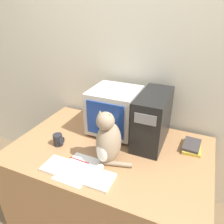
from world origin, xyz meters
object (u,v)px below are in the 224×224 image
Objects in this scene: keyboard at (77,172)px; mug at (58,140)px; crt_monitor at (114,110)px; book_stack at (192,146)px; computer_tower at (153,119)px; cat at (108,141)px; pen at (79,160)px.

mug is at bearing 144.40° from keyboard.
crt_monitor is 4.12× the size of mug.
computer_tower is at bearing -176.27° from book_stack.
cat reaches higher than pen.
pen is 1.68× the size of mug.
computer_tower is 1.17× the size of cat.
cat is at bearing -119.40° from computer_tower.
cat reaches higher than crt_monitor.
cat is (0.12, -0.39, -0.03)m from crt_monitor.
pen is (-0.39, -0.44, -0.20)m from computer_tower.
computer_tower is 2.28× the size of book_stack.
book_stack reaches higher than pen.
computer_tower is 2.98× the size of pen.
computer_tower reaches higher than crt_monitor.
mug is at bearing -159.31° from book_stack.
mug reaches higher than keyboard.
keyboard is at bearing -91.33° from crt_monitor.
mug reaches higher than book_stack.
keyboard is 2.41× the size of book_stack.
computer_tower reaches higher than pen.
crt_monitor is 1.87× the size of book_stack.
cat is at bearing 21.91° from pen.
mug is (-0.30, 0.22, 0.04)m from keyboard.
computer_tower is (0.33, -0.03, 0.01)m from crt_monitor.
pen is (-0.19, -0.08, -0.17)m from cat.
book_stack is 0.84m from pen.
pen is at bearing -98.13° from crt_monitor.
crt_monitor reaches higher than pen.
pen is at bearing -149.69° from cat.
crt_monitor is 0.66m from book_stack.
mug is (-0.44, 0.03, -0.12)m from cat.
mug is at bearing -152.11° from computer_tower.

